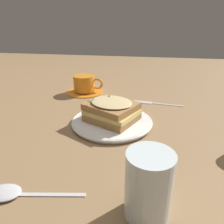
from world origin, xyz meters
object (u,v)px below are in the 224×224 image
(fork, at_px, (152,103))
(spoon, at_px, (9,193))
(water_glass, at_px, (148,186))
(dinner_plate, at_px, (112,122))
(teacup_with_saucer, at_px, (85,85))
(sandwich, at_px, (112,111))

(fork, bearing_deg, spoon, 159.70)
(water_glass, bearing_deg, dinner_plate, -70.62)
(dinner_plate, distance_m, teacup_with_saucer, 0.32)
(teacup_with_saucer, height_order, water_glass, water_glass)
(water_glass, xyz_separation_m, spoon, (0.24, 0.00, -0.05))
(dinner_plate, bearing_deg, fork, -121.62)
(fork, bearing_deg, teacup_with_saucer, 80.32)
(teacup_with_saucer, distance_m, water_glass, 0.64)
(teacup_with_saucer, relative_size, water_glass, 1.36)
(teacup_with_saucer, bearing_deg, sandwich, -59.59)
(spoon, bearing_deg, dinner_plate, -32.69)
(teacup_with_saucer, bearing_deg, water_glass, -65.41)
(dinner_plate, xyz_separation_m, fork, (-0.12, -0.19, -0.01))
(dinner_plate, bearing_deg, spoon, 66.30)
(dinner_plate, distance_m, fork, 0.22)
(fork, height_order, spoon, spoon)
(fork, xyz_separation_m, spoon, (0.25, 0.50, 0.00))
(sandwich, xyz_separation_m, fork, (-0.12, -0.19, -0.04))
(dinner_plate, bearing_deg, sandwich, -63.70)
(dinner_plate, relative_size, spoon, 1.33)
(dinner_plate, xyz_separation_m, water_glass, (-0.11, 0.31, 0.05))
(dinner_plate, bearing_deg, teacup_with_saucer, -59.25)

